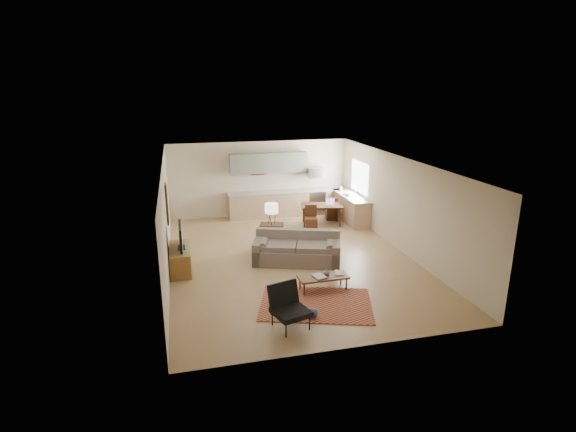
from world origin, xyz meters
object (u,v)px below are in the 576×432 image
object	(u,v)px
coffee_table	(323,283)
armchair	(291,308)
tv_credenza	(180,259)
console_table	(272,237)
sofa	(297,248)
dining_table	(322,215)

from	to	relation	value
coffee_table	armchair	size ratio (longest dim) A/B	1.37
tv_credenza	console_table	xyz separation A→B (m)	(2.62, 0.93, 0.08)
coffee_table	console_table	distance (m)	2.98
console_table	tv_credenza	bearing A→B (deg)	-143.70
armchair	console_table	world-z (taller)	armchair
sofa	dining_table	xyz separation A→B (m)	(1.72, 3.12, -0.07)
dining_table	sofa	bearing A→B (deg)	-107.17
tv_credenza	console_table	size ratio (longest dim) A/B	1.72
console_table	dining_table	bearing A→B (deg)	59.22
armchair	tv_credenza	distance (m)	4.02
sofa	armchair	world-z (taller)	armchair
console_table	dining_table	xyz separation A→B (m)	(2.16, 1.98, -0.04)
sofa	armchair	bearing A→B (deg)	-88.17
coffee_table	armchair	world-z (taller)	armchair
sofa	armchair	size ratio (longest dim) A/B	2.79
armchair	sofa	bearing A→B (deg)	55.83
coffee_table	armchair	bearing A→B (deg)	-130.09
sofa	tv_credenza	world-z (taller)	sofa
sofa	console_table	world-z (taller)	sofa
armchair	tv_credenza	bearing A→B (deg)	103.96
sofa	coffee_table	world-z (taller)	sofa
armchair	console_table	size ratio (longest dim) A/B	1.10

